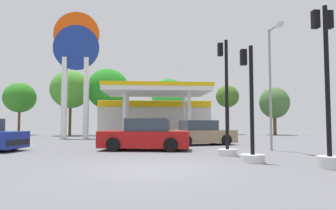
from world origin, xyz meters
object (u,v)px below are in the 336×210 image
(tree_3, at_px, (169,95))
(car_0, at_px, (145,136))
(traffic_signal_2, at_px, (328,113))
(tree_4, at_px, (227,97))
(tree_1, at_px, (71,89))
(tree_5, at_px, (274,103))
(corner_streetlamp, at_px, (272,75))
(station_pole_sign, at_px, (76,58))
(traffic_signal_1, at_px, (251,132))
(traffic_signal_0, at_px, (226,122))
(tree_2, at_px, (108,89))
(car_1, at_px, (200,134))
(tree_0, at_px, (20,98))

(tree_3, bearing_deg, car_0, -97.99)
(traffic_signal_2, height_order, tree_4, tree_4)
(tree_1, xyz_separation_m, tree_5, (23.50, -0.05, -1.40))
(car_0, height_order, corner_streetlamp, corner_streetlamp)
(car_0, bearing_deg, traffic_signal_2, -49.17)
(station_pole_sign, bearing_deg, tree_5, 17.21)
(traffic_signal_1, xyz_separation_m, tree_3, (-1.02, 24.33, 3.59))
(tree_4, bearing_deg, traffic_signal_0, -105.78)
(traffic_signal_0, xyz_separation_m, corner_streetlamp, (2.88, 1.87, 2.38))
(tree_5, relative_size, corner_streetlamp, 0.90)
(tree_1, distance_m, tree_5, 23.54)
(car_0, height_order, traffic_signal_0, traffic_signal_0)
(tree_2, relative_size, tree_5, 1.36)
(car_1, xyz_separation_m, tree_2, (-7.78, 15.47, 4.57))
(car_1, xyz_separation_m, traffic_signal_1, (0.27, -8.46, 0.37))
(station_pole_sign, distance_m, traffic_signal_0, 18.58)
(traffic_signal_1, bearing_deg, tree_4, 76.12)
(traffic_signal_0, relative_size, tree_5, 0.89)
(tree_4, xyz_separation_m, tree_5, (5.03, -2.07, -0.86))
(tree_2, bearing_deg, car_0, -77.17)
(car_0, relative_size, traffic_signal_1, 1.14)
(car_1, relative_size, tree_4, 0.77)
(traffic_signal_2, xyz_separation_m, corner_streetlamp, (0.73, 5.63, 2.10))
(traffic_signal_2, relative_size, tree_2, 0.67)
(car_0, distance_m, tree_0, 25.46)
(tree_0, bearing_deg, traffic_signal_2, -53.11)
(station_pole_sign, bearing_deg, traffic_signal_0, -56.34)
(tree_2, xyz_separation_m, tree_4, (14.38, 1.69, -0.67))
(traffic_signal_0, bearing_deg, tree_0, 127.94)
(car_1, bearing_deg, station_pole_sign, 139.14)
(traffic_signal_0, relative_size, tree_1, 0.69)
(car_0, relative_size, tree_5, 0.85)
(tree_2, bearing_deg, tree_0, 171.47)
(tree_0, distance_m, corner_streetlamp, 29.95)
(traffic_signal_2, height_order, tree_2, tree_2)
(tree_1, height_order, corner_streetlamp, tree_1)
(car_1, xyz_separation_m, corner_streetlamp, (2.87, -4.34, 3.08))
(car_1, xyz_separation_m, tree_3, (-0.75, 15.88, 3.96))
(car_0, height_order, tree_5, tree_5)
(tree_3, bearing_deg, car_1, -87.30)
(station_pole_sign, distance_m, tree_4, 18.74)
(tree_1, xyz_separation_m, corner_streetlamp, (14.73, -19.48, -1.37))
(traffic_signal_1, relative_size, tree_0, 0.68)
(traffic_signal_0, height_order, tree_5, tree_5)
(tree_2, distance_m, tree_3, 7.07)
(car_0, distance_m, traffic_signal_0, 4.46)
(station_pole_sign, height_order, tree_2, station_pole_sign)
(car_1, height_order, traffic_signal_2, traffic_signal_2)
(traffic_signal_0, relative_size, tree_3, 0.76)
(corner_streetlamp, bearing_deg, traffic_signal_2, -97.39)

